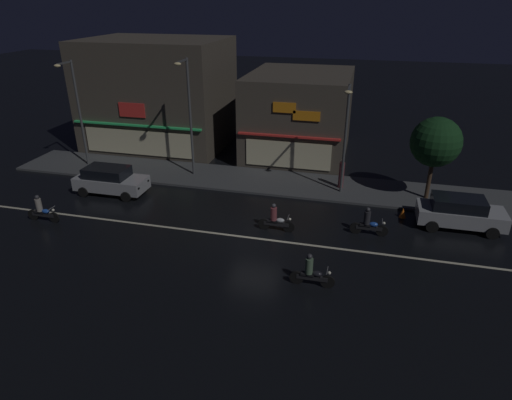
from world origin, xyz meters
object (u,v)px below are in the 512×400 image
(motorcycle_lead, at_px, (275,220))
(motorcycle_trailing_far, at_px, (42,211))
(streetlamp_east, at_px, (346,131))
(streetlamp_mid, at_px, (189,110))
(parked_car_near_kerb, at_px, (110,180))
(parked_car_trailing, at_px, (460,212))
(motorcycle_opposite_lane, at_px, (311,273))
(streetlamp_west, at_px, (76,106))
(motorcycle_following, at_px, (368,224))
(traffic_cone, at_px, (403,213))
(pedestrian_on_sidewalk, at_px, (341,174))

(motorcycle_lead, xyz_separation_m, motorcycle_trailing_far, (-12.32, -2.00, 0.00))
(streetlamp_east, bearing_deg, streetlamp_mid, 176.58)
(parked_car_near_kerb, height_order, parked_car_trailing, same)
(parked_car_trailing, bearing_deg, motorcycle_opposite_lane, -134.23)
(parked_car_trailing, relative_size, motorcycle_lead, 2.26)
(streetlamp_west, height_order, motorcycle_following, streetlamp_west)
(motorcycle_opposite_lane, relative_size, motorcycle_trailing_far, 1.00)
(motorcycle_trailing_far, height_order, traffic_cone, motorcycle_trailing_far)
(motorcycle_lead, bearing_deg, streetlamp_mid, 141.64)
(motorcycle_trailing_far, relative_size, traffic_cone, 3.45)
(motorcycle_trailing_far, bearing_deg, streetlamp_mid, -128.75)
(motorcycle_following, xyz_separation_m, motorcycle_trailing_far, (-16.94, -2.72, 0.00))
(motorcycle_following, bearing_deg, motorcycle_trailing_far, -170.70)
(parked_car_trailing, height_order, motorcycle_following, parked_car_trailing)
(streetlamp_mid, relative_size, pedestrian_on_sidewalk, 4.02)
(pedestrian_on_sidewalk, relative_size, motorcycle_trailing_far, 0.98)
(motorcycle_lead, distance_m, motorcycle_trailing_far, 12.48)
(parked_car_near_kerb, height_order, motorcycle_following, parked_car_near_kerb)
(streetlamp_east, relative_size, motorcycle_lead, 3.40)
(streetlamp_mid, xyz_separation_m, motorcycle_opposite_lane, (9.25, -10.18, -3.90))
(motorcycle_following, distance_m, motorcycle_opposite_lane, 5.47)
(motorcycle_opposite_lane, distance_m, motorcycle_trailing_far, 14.89)
(pedestrian_on_sidewalk, relative_size, motorcycle_opposite_lane, 0.98)
(pedestrian_on_sidewalk, bearing_deg, motorcycle_trailing_far, -147.18)
(streetlamp_west, distance_m, traffic_cone, 21.84)
(pedestrian_on_sidewalk, bearing_deg, parked_car_near_kerb, -159.16)
(motorcycle_lead, relative_size, motorcycle_following, 1.00)
(streetlamp_east, distance_m, motorcycle_opposite_lane, 10.18)
(streetlamp_mid, xyz_separation_m, parked_car_near_kerb, (-3.85, -3.69, -3.67))
(motorcycle_lead, bearing_deg, streetlamp_east, 63.47)
(motorcycle_trailing_far, bearing_deg, traffic_cone, -168.74)
(streetlamp_east, height_order, motorcycle_trailing_far, streetlamp_east)
(motorcycle_opposite_lane, relative_size, traffic_cone, 3.45)
(motorcycle_following, bearing_deg, traffic_cone, 53.36)
(streetlamp_west, xyz_separation_m, motorcycle_lead, (14.84, -5.83, -3.71))
(parked_car_trailing, xyz_separation_m, motorcycle_trailing_far, (-21.50, -4.69, -0.24))
(streetlamp_east, bearing_deg, motorcycle_lead, -118.86)
(motorcycle_following, xyz_separation_m, traffic_cone, (1.83, 2.44, -0.36))
(streetlamp_west, bearing_deg, parked_car_trailing, -7.47)
(parked_car_trailing, distance_m, traffic_cone, 2.83)
(pedestrian_on_sidewalk, distance_m, motorcycle_opposite_lane, 10.49)
(streetlamp_east, distance_m, motorcycle_lead, 6.94)
(motorcycle_lead, relative_size, motorcycle_opposite_lane, 1.00)
(parked_car_trailing, relative_size, motorcycle_trailing_far, 2.26)
(motorcycle_opposite_lane, bearing_deg, streetlamp_east, -94.19)
(pedestrian_on_sidewalk, distance_m, parked_car_near_kerb, 14.15)
(streetlamp_east, bearing_deg, pedestrian_on_sidewalk, 93.91)
(motorcycle_trailing_far, bearing_deg, parked_car_near_kerb, -115.08)
(streetlamp_mid, relative_size, motorcycle_following, 3.95)
(parked_car_near_kerb, distance_m, parked_car_trailing, 19.89)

